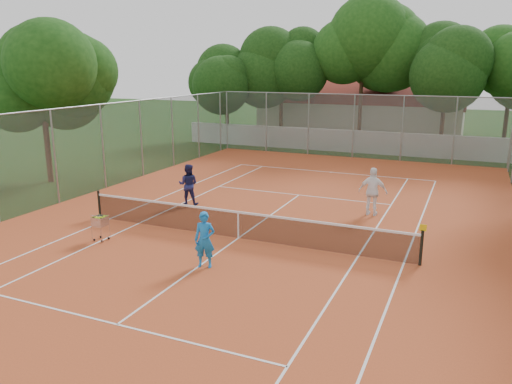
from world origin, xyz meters
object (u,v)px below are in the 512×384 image
at_px(player_far_right, 373,192).
at_px(ball_hopper, 101,227).
at_px(clubhouse, 362,108).
at_px(player_near, 205,240).
at_px(tennis_net, 238,225).
at_px(player_far_left, 188,184).

relative_size(player_far_right, ball_hopper, 2.07).
bearing_deg(player_far_right, clubhouse, -75.36).
bearing_deg(player_far_right, player_near, 66.00).
distance_m(player_near, player_far_right, 7.99).
height_order(tennis_net, player_far_left, player_far_left).
bearing_deg(ball_hopper, clubhouse, 90.91).
bearing_deg(ball_hopper, tennis_net, 31.16).
distance_m(player_far_left, ball_hopper, 5.12).
bearing_deg(player_near, ball_hopper, 156.61).
relative_size(clubhouse, player_far_left, 9.46).
bearing_deg(tennis_net, player_far_left, 141.17).
bearing_deg(player_far_right, ball_hopper, 42.06).
height_order(player_near, ball_hopper, player_near).
bearing_deg(clubhouse, ball_hopper, -93.94).
bearing_deg(tennis_net, player_near, -86.07).
bearing_deg(ball_hopper, player_far_left, 90.90).
height_order(tennis_net, player_near, player_near).
distance_m(player_far_left, player_far_right, 7.58).
relative_size(tennis_net, player_far_left, 6.85).
distance_m(tennis_net, clubhouse, 29.12).
distance_m(clubhouse, player_far_right, 25.10).
height_order(tennis_net, clubhouse, clubhouse).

